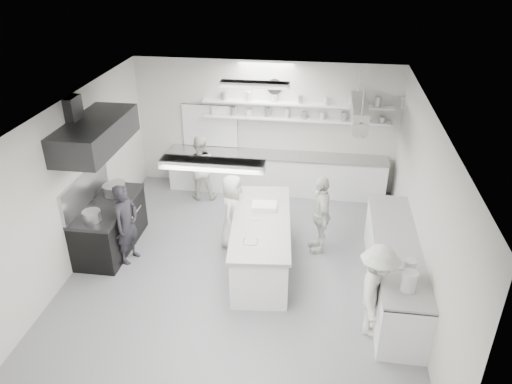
# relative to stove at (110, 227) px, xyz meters

# --- Properties ---
(floor) EXTENTS (6.00, 7.00, 0.02)m
(floor) POSITION_rel_stove_xyz_m (2.60, -0.40, -0.46)
(floor) COLOR gray
(floor) RESTS_ON ground
(ceiling) EXTENTS (6.00, 7.00, 0.02)m
(ceiling) POSITION_rel_stove_xyz_m (2.60, -0.40, 2.56)
(ceiling) COLOR white
(ceiling) RESTS_ON wall_back
(wall_back) EXTENTS (6.00, 0.04, 3.00)m
(wall_back) POSITION_rel_stove_xyz_m (2.60, 3.10, 1.05)
(wall_back) COLOR silver
(wall_back) RESTS_ON floor
(wall_front) EXTENTS (6.00, 0.04, 3.00)m
(wall_front) POSITION_rel_stove_xyz_m (2.60, -3.90, 1.05)
(wall_front) COLOR silver
(wall_front) RESTS_ON floor
(wall_left) EXTENTS (0.04, 7.00, 3.00)m
(wall_left) POSITION_rel_stove_xyz_m (-0.40, -0.40, 1.05)
(wall_left) COLOR silver
(wall_left) RESTS_ON floor
(wall_right) EXTENTS (0.04, 7.00, 3.00)m
(wall_right) POSITION_rel_stove_xyz_m (5.60, -0.40, 1.05)
(wall_right) COLOR silver
(wall_right) RESTS_ON floor
(stove) EXTENTS (0.80, 1.80, 0.90)m
(stove) POSITION_rel_stove_xyz_m (0.00, 0.00, 0.00)
(stove) COLOR black
(stove) RESTS_ON floor
(exhaust_hood) EXTENTS (0.85, 2.00, 0.50)m
(exhaust_hood) POSITION_rel_stove_xyz_m (0.00, -0.00, 1.90)
(exhaust_hood) COLOR #262627
(exhaust_hood) RESTS_ON wall_left
(back_counter) EXTENTS (5.00, 0.60, 0.92)m
(back_counter) POSITION_rel_stove_xyz_m (2.90, 2.80, 0.01)
(back_counter) COLOR white
(back_counter) RESTS_ON floor
(shelf_lower) EXTENTS (4.20, 0.26, 0.04)m
(shelf_lower) POSITION_rel_stove_xyz_m (3.30, 2.97, 1.30)
(shelf_lower) COLOR white
(shelf_lower) RESTS_ON wall_back
(shelf_upper) EXTENTS (4.20, 0.26, 0.04)m
(shelf_upper) POSITION_rel_stove_xyz_m (3.30, 2.97, 1.65)
(shelf_upper) COLOR white
(shelf_upper) RESTS_ON wall_back
(pass_through_window) EXTENTS (1.30, 0.04, 1.00)m
(pass_through_window) POSITION_rel_stove_xyz_m (1.30, 3.08, 1.00)
(pass_through_window) COLOR black
(pass_through_window) RESTS_ON wall_back
(wall_clock) EXTENTS (0.32, 0.05, 0.32)m
(wall_clock) POSITION_rel_stove_xyz_m (2.80, 3.06, 2.00)
(wall_clock) COLOR beige
(wall_clock) RESTS_ON wall_back
(right_counter) EXTENTS (0.74, 3.30, 0.94)m
(right_counter) POSITION_rel_stove_xyz_m (5.25, -0.60, 0.02)
(right_counter) COLOR white
(right_counter) RESTS_ON floor
(pot_rack) EXTENTS (0.30, 1.60, 0.40)m
(pot_rack) POSITION_rel_stove_xyz_m (4.60, 2.00, 1.85)
(pot_rack) COLOR #ABABAB
(pot_rack) RESTS_ON ceiling
(light_fixture_front) EXTENTS (1.30, 0.25, 0.10)m
(light_fixture_front) POSITION_rel_stove_xyz_m (2.60, -2.20, 2.49)
(light_fixture_front) COLOR white
(light_fixture_front) RESTS_ON ceiling
(light_fixture_rear) EXTENTS (1.30, 0.25, 0.10)m
(light_fixture_rear) POSITION_rel_stove_xyz_m (2.60, 1.40, 2.49)
(light_fixture_rear) COLOR white
(light_fixture_rear) RESTS_ON ceiling
(prep_island) EXTENTS (1.18, 2.58, 0.92)m
(prep_island) POSITION_rel_stove_xyz_m (2.94, -0.19, 0.01)
(prep_island) COLOR white
(prep_island) RESTS_ON floor
(stove_pot) EXTENTS (0.41, 0.41, 0.25)m
(stove_pot) POSITION_rel_stove_xyz_m (0.00, 0.39, 0.58)
(stove_pot) COLOR #ABABAB
(stove_pot) RESTS_ON stove
(cook_stove) EXTENTS (0.51, 0.64, 1.54)m
(cook_stove) POSITION_rel_stove_xyz_m (0.50, -0.34, 0.32)
(cook_stove) COLOR #242328
(cook_stove) RESTS_ON floor
(cook_back) EXTENTS (0.82, 0.69, 1.51)m
(cook_back) POSITION_rel_stove_xyz_m (1.23, 2.23, 0.30)
(cook_back) COLOR silver
(cook_back) RESTS_ON floor
(cook_island_left) EXTENTS (0.56, 0.78, 1.49)m
(cook_island_left) POSITION_rel_stove_xyz_m (2.31, 0.43, 0.29)
(cook_island_left) COLOR silver
(cook_island_left) RESTS_ON floor
(cook_island_right) EXTENTS (0.54, 0.96, 1.55)m
(cook_island_right) POSITION_rel_stove_xyz_m (3.97, 0.50, 0.33)
(cook_island_right) COLOR silver
(cook_island_right) RESTS_ON floor
(cook_right) EXTENTS (0.75, 1.09, 1.54)m
(cook_right) POSITION_rel_stove_xyz_m (4.85, -1.63, 0.32)
(cook_right) COLOR silver
(cook_right) RESTS_ON floor
(bowl_island_a) EXTENTS (0.26, 0.26, 0.06)m
(bowl_island_a) POSITION_rel_stove_xyz_m (2.86, -0.89, 0.50)
(bowl_island_a) COLOR #ABABAB
(bowl_island_a) RESTS_ON prep_island
(bowl_island_b) EXTENTS (0.21, 0.21, 0.06)m
(bowl_island_b) POSITION_rel_stove_xyz_m (2.81, -0.14, 0.50)
(bowl_island_b) COLOR white
(bowl_island_b) RESTS_ON prep_island
(bowl_right) EXTENTS (0.27, 0.27, 0.06)m
(bowl_right) POSITION_rel_stove_xyz_m (5.22, -1.22, 0.52)
(bowl_right) COLOR white
(bowl_right) RESTS_ON right_counter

